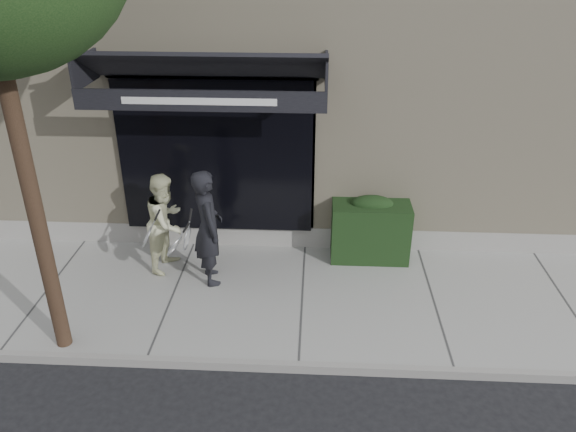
{
  "coord_description": "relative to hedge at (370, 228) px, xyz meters",
  "views": [
    {
      "loc": [
        0.17,
        -7.17,
        5.1
      ],
      "look_at": [
        -0.25,
        0.6,
        1.18
      ],
      "focal_mm": 35.0,
      "sensor_mm": 36.0,
      "label": 1
    }
  ],
  "objects": [
    {
      "name": "pedestrian_front",
      "position": [
        -2.58,
        -0.87,
        0.4
      ],
      "size": [
        0.91,
        0.94,
        1.88
      ],
      "color": "black",
      "rests_on": "sidewalk"
    },
    {
      "name": "curb",
      "position": [
        -1.1,
        -2.8,
        -0.59
      ],
      "size": [
        20.0,
        0.1,
        0.14
      ],
      "primitive_type": "cube",
      "color": "gray",
      "rests_on": "ground"
    },
    {
      "name": "building_facade",
      "position": [
        -1.11,
        3.71,
        2.08
      ],
      "size": [
        14.3,
        8.04,
        5.64
      ],
      "color": "beige",
      "rests_on": "ground"
    },
    {
      "name": "sidewalk",
      "position": [
        -1.1,
        -1.25,
        -0.6
      ],
      "size": [
        20.0,
        3.0,
        0.12
      ],
      "primitive_type": "cube",
      "color": "#9D9C97",
      "rests_on": "ground"
    },
    {
      "name": "ground",
      "position": [
        -1.1,
        -1.25,
        -0.66
      ],
      "size": [
        80.0,
        80.0,
        0.0
      ],
      "primitive_type": "plane",
      "color": "black",
      "rests_on": "ground"
    },
    {
      "name": "pedestrian_back",
      "position": [
        -3.33,
        -0.5,
        0.29
      ],
      "size": [
        0.8,
        1.0,
        1.65
      ],
      "color": "beige",
      "rests_on": "sidewalk"
    },
    {
      "name": "hedge",
      "position": [
        0.0,
        0.0,
        0.0
      ],
      "size": [
        1.3,
        0.7,
        1.14
      ],
      "color": "black",
      "rests_on": "sidewalk"
    }
  ]
}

